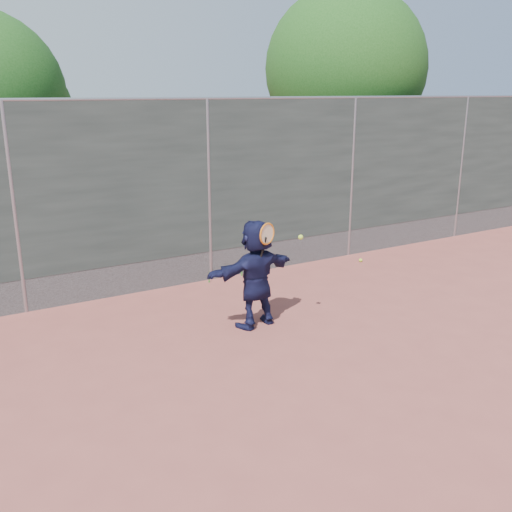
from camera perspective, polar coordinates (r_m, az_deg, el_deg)
ground at (r=7.07m, az=8.10°, el=-10.12°), size 80.00×80.00×0.00m
player at (r=7.69m, az=-0.00°, el=-1.77°), size 1.43×0.63×1.49m
ball_ground at (r=10.95m, az=10.42°, el=-0.41°), size 0.07×0.07×0.07m
fence at (r=9.46m, az=-4.75°, el=6.82°), size 20.00×0.06×3.03m
swing_action at (r=7.41m, az=1.44°, el=2.06°), size 0.65×0.20×0.51m
tree_right at (r=13.77m, az=9.39°, el=17.57°), size 3.78×3.60×5.39m
weed_clump at (r=9.82m, az=-2.71°, el=-1.49°), size 0.68×0.07×0.30m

